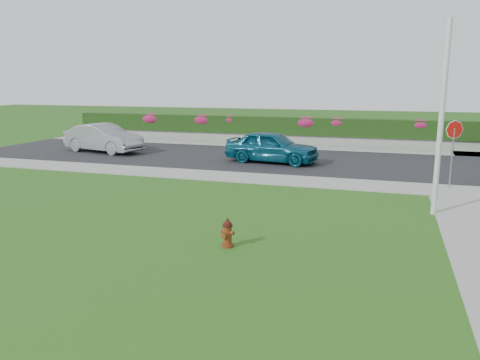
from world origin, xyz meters
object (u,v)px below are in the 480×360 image
(utility_pole, at_px, (441,120))
(stop_sign, at_px, (454,138))
(fire_hydrant, at_px, (227,233))
(sedan_teal, at_px, (272,147))
(sedan_silver, at_px, (104,138))

(utility_pole, distance_m, stop_sign, 4.24)
(fire_hydrant, relative_size, sedan_teal, 0.15)
(sedan_teal, bearing_deg, utility_pole, -130.44)
(fire_hydrant, distance_m, sedan_teal, 12.17)
(fire_hydrant, xyz_separation_m, sedan_teal, (-1.86, 12.01, 0.48))
(fire_hydrant, xyz_separation_m, utility_pole, (4.99, 4.61, 2.50))
(sedan_teal, distance_m, sedan_silver, 9.92)
(sedan_silver, bearing_deg, stop_sign, -89.91)
(stop_sign, bearing_deg, sedan_silver, 163.19)
(sedan_teal, relative_size, stop_sign, 1.79)
(fire_hydrant, xyz_separation_m, stop_sign, (5.86, 8.65, 1.56))
(sedan_teal, relative_size, sedan_silver, 0.95)
(sedan_teal, distance_m, utility_pole, 10.29)
(sedan_teal, xyz_separation_m, utility_pole, (6.85, -7.40, 2.02))
(utility_pole, bearing_deg, sedan_silver, 154.69)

